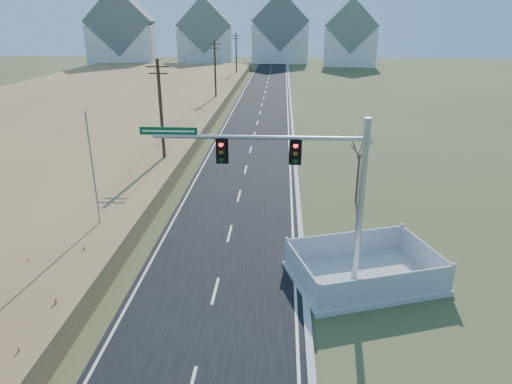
# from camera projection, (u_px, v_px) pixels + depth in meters

# --- Properties ---
(ground) EXTENTS (260.00, 260.00, 0.00)m
(ground) POSITION_uv_depth(u_px,v_px,m) (221.00, 270.00, 22.96)
(ground) COLOR #444A23
(ground) RESTS_ON ground
(road) EXTENTS (8.00, 180.00, 0.06)m
(road) POSITION_uv_depth(u_px,v_px,m) (263.00, 100.00, 69.54)
(road) COLOR black
(road) RESTS_ON ground
(curb) EXTENTS (0.30, 180.00, 0.18)m
(curb) POSITION_uv_depth(u_px,v_px,m) (290.00, 100.00, 69.30)
(curb) COLOR #B2AFA8
(curb) RESTS_ON ground
(reed_marsh) EXTENTS (38.00, 110.00, 1.30)m
(reed_marsh) POSITION_uv_depth(u_px,v_px,m) (82.00, 106.00, 61.28)
(reed_marsh) COLOR #A5824A
(reed_marsh) RESTS_ON ground
(utility_pole_near) EXTENTS (1.80, 0.26, 9.00)m
(utility_pole_near) POSITION_uv_depth(u_px,v_px,m) (161.00, 116.00, 35.60)
(utility_pole_near) COLOR #422D1E
(utility_pole_near) RESTS_ON ground
(utility_pole_mid) EXTENTS (1.80, 0.26, 9.00)m
(utility_pole_mid) POSITION_uv_depth(u_px,v_px,m) (215.00, 72.00, 63.56)
(utility_pole_mid) COLOR #422D1E
(utility_pole_mid) RESTS_ON ground
(utility_pole_far) EXTENTS (1.80, 0.26, 9.00)m
(utility_pole_far) POSITION_uv_depth(u_px,v_px,m) (236.00, 55.00, 91.51)
(utility_pole_far) COLOR #422D1E
(utility_pole_far) RESTS_ON ground
(condo_nw) EXTENTS (17.69, 13.38, 19.05)m
(condo_nw) POSITION_uv_depth(u_px,v_px,m) (122.00, 35.00, 115.40)
(condo_nw) COLOR silver
(condo_nw) RESTS_ON ground
(condo_nnw) EXTENTS (14.93, 11.17, 17.03)m
(condo_nnw) POSITION_uv_depth(u_px,v_px,m) (205.00, 37.00, 122.06)
(condo_nnw) COLOR silver
(condo_nnw) RESTS_ON ground
(condo_n) EXTENTS (15.27, 10.20, 18.54)m
(condo_n) POSITION_uv_depth(u_px,v_px,m) (280.00, 34.00, 124.48)
(condo_n) COLOR silver
(condo_n) RESTS_ON ground
(condo_ne) EXTENTS (14.12, 10.51, 16.52)m
(condo_ne) POSITION_uv_depth(u_px,v_px,m) (350.00, 38.00, 116.35)
(condo_ne) COLOR silver
(condo_ne) RESTS_ON ground
(traffic_signal_mast) EXTENTS (10.05, 0.69, 8.00)m
(traffic_signal_mast) POSITION_uv_depth(u_px,v_px,m) (318.00, 188.00, 20.13)
(traffic_signal_mast) COLOR #9EA0A5
(traffic_signal_mast) RESTS_ON ground
(fence_enclosure) EXTENTS (7.81, 6.42, 1.54)m
(fence_enclosure) POSITION_uv_depth(u_px,v_px,m) (363.00, 275.00, 21.94)
(fence_enclosure) COLOR #B7B5AD
(fence_enclosure) RESTS_ON ground
(open_sign) EXTENTS (0.41, 0.27, 0.55)m
(open_sign) POSITION_uv_depth(u_px,v_px,m) (314.00, 248.00, 24.46)
(open_sign) COLOR white
(open_sign) RESTS_ON ground
(flagpole) EXTENTS (0.34, 0.34, 7.47)m
(flagpole) POSITION_uv_depth(u_px,v_px,m) (96.00, 194.00, 24.54)
(flagpole) COLOR #B7B5AD
(flagpole) RESTS_ON ground
(bare_tree) EXTENTS (1.83, 1.83, 4.84)m
(bare_tree) POSITION_uv_depth(u_px,v_px,m) (360.00, 147.00, 30.05)
(bare_tree) COLOR #4C3F33
(bare_tree) RESTS_ON ground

